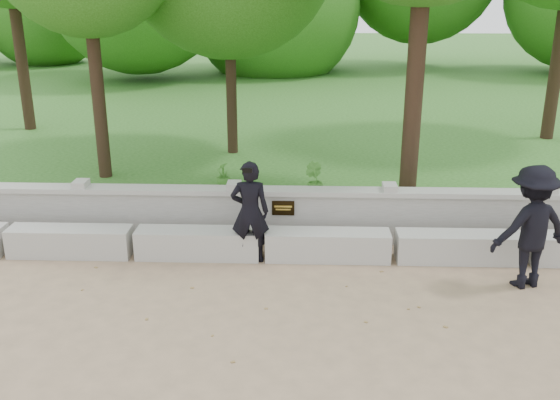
{
  "coord_description": "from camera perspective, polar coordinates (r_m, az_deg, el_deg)",
  "views": [
    {
      "loc": [
        0.59,
        -6.92,
        4.0
      ],
      "look_at": [
        0.27,
        1.95,
        0.93
      ],
      "focal_mm": 40.0,
      "sensor_mm": 36.0,
      "label": 1
    }
  ],
  "objects": [
    {
      "name": "ground",
      "position": [
        8.02,
        -2.47,
        -10.89
      ],
      "size": [
        80.0,
        80.0,
        0.0
      ],
      "primitive_type": "plane",
      "color": "#A28463",
      "rests_on": "ground"
    },
    {
      "name": "lawn",
      "position": [
        21.29,
        0.48,
        8.58
      ],
      "size": [
        40.0,
        22.0,
        0.25
      ],
      "primitive_type": "cube",
      "color": "#28571A",
      "rests_on": "ground"
    },
    {
      "name": "concrete_bench",
      "position": [
        9.62,
        -1.61,
        -4.07
      ],
      "size": [
        11.9,
        0.45,
        0.45
      ],
      "color": "#B8B5AE",
      "rests_on": "ground"
    },
    {
      "name": "parapet_wall",
      "position": [
        10.18,
        -1.37,
        -1.28
      ],
      "size": [
        12.5,
        0.35,
        0.9
      ],
      "color": "#ADAAA3",
      "rests_on": "ground"
    },
    {
      "name": "man_main",
      "position": [
        9.33,
        -2.77,
        -1.1
      ],
      "size": [
        0.58,
        0.52,
        1.58
      ],
      "color": "black",
      "rests_on": "ground"
    },
    {
      "name": "visitor_mid",
      "position": [
        9.18,
        21.95,
        -2.31
      ],
      "size": [
        1.28,
        0.97,
        1.75
      ],
      "color": "black",
      "rests_on": "ground"
    },
    {
      "name": "shrub_b",
      "position": [
        11.57,
        3.11,
        1.83
      ],
      "size": [
        0.46,
        0.46,
        0.66
      ],
      "primitive_type": "imported",
      "rotation": [
        0.0,
        0.0,
        2.33
      ],
      "color": "#3F7B2A",
      "rests_on": "lawn"
    },
    {
      "name": "shrub_d",
      "position": [
        12.18,
        -5.22,
        2.31
      ],
      "size": [
        0.28,
        0.31,
        0.51
      ],
      "primitive_type": "imported",
      "rotation": [
        0.0,
        0.0,
        4.82
      ],
      "color": "#3F7B2A",
      "rests_on": "lawn"
    }
  ]
}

